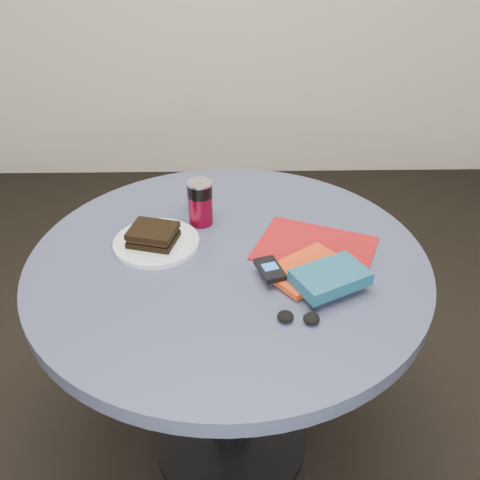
{
  "coord_description": "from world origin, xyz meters",
  "views": [
    {
      "loc": [
        0.01,
        -1.09,
        1.53
      ],
      "look_at": [
        0.03,
        0.0,
        0.8
      ],
      "focal_mm": 40.0,
      "sensor_mm": 36.0,
      "label": 1
    }
  ],
  "objects_px": {
    "table": "(229,306)",
    "soda_can": "(200,203)",
    "red_book": "(307,270)",
    "sandwich": "(153,235)",
    "novel": "(330,277)",
    "headphones": "(298,318)",
    "mp3_player": "(270,269)",
    "pepper_grinder": "(193,197)",
    "magazine": "(315,248)",
    "plate": "(156,243)"
  },
  "relations": [
    {
      "from": "table",
      "to": "soda_can",
      "type": "distance_m",
      "value": 0.29
    },
    {
      "from": "red_book",
      "to": "sandwich",
      "type": "bearing_deg",
      "value": 124.71
    },
    {
      "from": "soda_can",
      "to": "novel",
      "type": "relative_size",
      "value": 0.77
    },
    {
      "from": "novel",
      "to": "headphones",
      "type": "relative_size",
      "value": 1.71
    },
    {
      "from": "table",
      "to": "soda_can",
      "type": "xyz_separation_m",
      "value": [
        -0.07,
        0.16,
        0.23
      ]
    },
    {
      "from": "novel",
      "to": "red_book",
      "type": "bearing_deg",
      "value": 97.1
    },
    {
      "from": "table",
      "to": "mp3_player",
      "type": "relative_size",
      "value": 10.02
    },
    {
      "from": "soda_can",
      "to": "pepper_grinder",
      "type": "height_order",
      "value": "soda_can"
    },
    {
      "from": "sandwich",
      "to": "pepper_grinder",
      "type": "bearing_deg",
      "value": 63.02
    },
    {
      "from": "table",
      "to": "red_book",
      "type": "relative_size",
      "value": 5.3
    },
    {
      "from": "soda_can",
      "to": "headphones",
      "type": "bearing_deg",
      "value": -61.02
    },
    {
      "from": "table",
      "to": "red_book",
      "type": "xyz_separation_m",
      "value": [
        0.19,
        -0.08,
        0.18
      ]
    },
    {
      "from": "pepper_grinder",
      "to": "headphones",
      "type": "distance_m",
      "value": 0.54
    },
    {
      "from": "red_book",
      "to": "mp3_player",
      "type": "height_order",
      "value": "mp3_player"
    },
    {
      "from": "headphones",
      "to": "novel",
      "type": "bearing_deg",
      "value": 51.54
    },
    {
      "from": "red_book",
      "to": "novel",
      "type": "height_order",
      "value": "novel"
    },
    {
      "from": "sandwich",
      "to": "novel",
      "type": "distance_m",
      "value": 0.46
    },
    {
      "from": "magazine",
      "to": "headphones",
      "type": "height_order",
      "value": "headphones"
    },
    {
      "from": "novel",
      "to": "mp3_player",
      "type": "height_order",
      "value": "novel"
    },
    {
      "from": "magazine",
      "to": "red_book",
      "type": "relative_size",
      "value": 1.53
    },
    {
      "from": "sandwich",
      "to": "novel",
      "type": "xyz_separation_m",
      "value": [
        0.42,
        -0.19,
        0.0
      ]
    },
    {
      "from": "plate",
      "to": "mp3_player",
      "type": "bearing_deg",
      "value": -27.57
    },
    {
      "from": "table",
      "to": "soda_can",
      "type": "height_order",
      "value": "soda_can"
    },
    {
      "from": "table",
      "to": "magazine",
      "type": "distance_m",
      "value": 0.28
    },
    {
      "from": "sandwich",
      "to": "mp3_player",
      "type": "distance_m",
      "value": 0.32
    },
    {
      "from": "soda_can",
      "to": "mp3_player",
      "type": "xyz_separation_m",
      "value": [
        0.17,
        -0.26,
        -0.04
      ]
    },
    {
      "from": "magazine",
      "to": "mp3_player",
      "type": "bearing_deg",
      "value": -112.69
    },
    {
      "from": "table",
      "to": "headphones",
      "type": "distance_m",
      "value": 0.33
    },
    {
      "from": "magazine",
      "to": "pepper_grinder",
      "type": "bearing_deg",
      "value": 170.33
    },
    {
      "from": "pepper_grinder",
      "to": "plate",
      "type": "bearing_deg",
      "value": -116.14
    },
    {
      "from": "plate",
      "to": "novel",
      "type": "relative_size",
      "value": 1.35
    },
    {
      "from": "soda_can",
      "to": "magazine",
      "type": "distance_m",
      "value": 0.33
    },
    {
      "from": "novel",
      "to": "headphones",
      "type": "xyz_separation_m",
      "value": [
        -0.08,
        -0.1,
        -0.03
      ]
    },
    {
      "from": "sandwich",
      "to": "headphones",
      "type": "height_order",
      "value": "sandwich"
    },
    {
      "from": "magazine",
      "to": "novel",
      "type": "xyz_separation_m",
      "value": [
        0.01,
        -0.17,
        0.03
      ]
    },
    {
      "from": "plate",
      "to": "mp3_player",
      "type": "height_order",
      "value": "mp3_player"
    },
    {
      "from": "sandwich",
      "to": "mp3_player",
      "type": "bearing_deg",
      "value": -26.43
    },
    {
      "from": "plate",
      "to": "headphones",
      "type": "height_order",
      "value": "headphones"
    },
    {
      "from": "pepper_grinder",
      "to": "magazine",
      "type": "bearing_deg",
      "value": -32.6
    },
    {
      "from": "plate",
      "to": "soda_can",
      "type": "height_order",
      "value": "soda_can"
    },
    {
      "from": "magazine",
      "to": "sandwich",
      "type": "bearing_deg",
      "value": -160.09
    },
    {
      "from": "soda_can",
      "to": "magazine",
      "type": "bearing_deg",
      "value": -24.31
    },
    {
      "from": "table",
      "to": "sandwich",
      "type": "bearing_deg",
      "value": 164.9
    },
    {
      "from": "pepper_grinder",
      "to": "headphones",
      "type": "bearing_deg",
      "value": -62.49
    },
    {
      "from": "mp3_player",
      "to": "headphones",
      "type": "xyz_separation_m",
      "value": [
        0.05,
        -0.15,
        -0.02
      ]
    },
    {
      "from": "novel",
      "to": "mp3_player",
      "type": "bearing_deg",
      "value": 134.05
    },
    {
      "from": "sandwich",
      "to": "headphones",
      "type": "bearing_deg",
      "value": -40.62
    },
    {
      "from": "soda_can",
      "to": "pepper_grinder",
      "type": "distance_m",
      "value": 0.08
    },
    {
      "from": "plate",
      "to": "pepper_grinder",
      "type": "relative_size",
      "value": 2.69
    },
    {
      "from": "sandwich",
      "to": "soda_can",
      "type": "relative_size",
      "value": 1.08
    }
  ]
}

